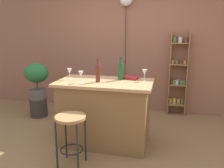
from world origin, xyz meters
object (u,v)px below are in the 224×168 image
Objects in this scene: plant_stool at (39,107)px; potted_plant at (36,77)px; wine_glass_left at (81,74)px; bar_stool at (71,128)px; pendant_globe_light at (126,1)px; wine_glass_center at (69,72)px; bottle_olive_oil at (98,73)px; cookbook at (131,78)px; bottle_spirits_clear at (120,71)px; spice_shelf at (178,75)px; wine_glass_right at (145,73)px.

potted_plant is at bearing 0.00° from plant_stool.
bar_stool is at bearing -84.91° from wine_glass_left.
pendant_globe_light reaches higher than bar_stool.
wine_glass_left is 1.00× the size of wine_glass_center.
bottle_olive_oil is 0.14× the size of pendant_globe_light.
wine_glass_center is (-0.24, 0.17, 0.00)m from wine_glass_left.
cookbook is at bearing -76.15° from pendant_globe_light.
bottle_spirits_clear is at bearing -136.53° from cookbook.
cookbook is (1.89, -0.52, 0.79)m from plant_stool.
cookbook is at bearing 35.66° from bottle_olive_oil.
wine_glass_left reaches higher than cookbook.
pendant_globe_light reaches higher than spice_shelf.
bottle_olive_oil is (1.47, -0.82, 0.29)m from potted_plant.
bar_stool is 1.19m from cookbook.
pendant_globe_light is at bearing 97.31° from bottle_spirits_clear.
cookbook is (0.59, 0.92, 0.47)m from bar_stool.
bottle_olive_oil is at bearing -93.50° from pendant_globe_light.
potted_plant is 1.29m from wine_glass_center.
potted_plant is 2.07× the size of bottle_olive_oil.
wine_glass_right is (0.35, 0.02, -0.01)m from bottle_spirits_clear.
plant_stool is 1.71× the size of cookbook.
bar_stool is at bearing -47.90° from potted_plant.
bar_stool is 0.77m from wine_glass_left.
cookbook is at bearing -15.42° from potted_plant.
bar_stool is 0.28× the size of pendant_globe_light.
wine_glass_left is 2.07m from pendant_globe_light.
potted_plant is 3.28× the size of cookbook.
bottle_spirits_clear is at bearing -176.81° from wine_glass_right.
plant_stool is at bearing 143.72° from wine_glass_left.
wine_glass_center is at bearing 145.49° from wine_glass_left.
bottle_spirits_clear is 0.35m from bottle_olive_oil.
spice_shelf is at bearing 57.12° from bottle_spirits_clear.
spice_shelf reaches higher than wine_glass_left.
bar_stool is 0.95× the size of potted_plant.
spice_shelf is at bearing 71.91° from cookbook.
cookbook reaches higher than bar_stool.
bottle_olive_oil reaches higher than potted_plant.
plant_stool is at bearing 132.10° from bar_stool.
wine_glass_center is 0.78× the size of cookbook.
wine_glass_right is at bearing -15.70° from plant_stool.
spice_shelf is 1.45m from wine_glass_right.
bottle_olive_oil is at bearing -29.26° from potted_plant.
bottle_olive_oil is 0.53m from cookbook.
bottle_spirits_clear is (-0.87, -1.35, 0.27)m from spice_shelf.
wine_glass_center is (-0.29, 0.69, 0.57)m from bar_stool.
plant_stool is 1.06× the size of bottle_spirits_clear.
spice_shelf is 2.34× the size of potted_plant.
wine_glass_left is 1.00× the size of wine_glass_right.
wine_glass_right is (-0.52, -1.33, 0.26)m from spice_shelf.
plant_stool is 0.15× the size of pendant_globe_light.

